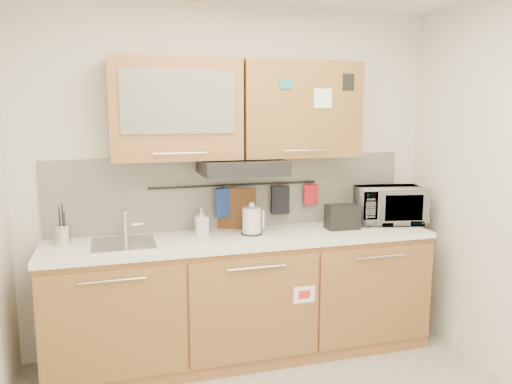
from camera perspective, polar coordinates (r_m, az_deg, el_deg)
wall_back at (r=3.87m, az=-2.57°, el=1.49°), size 3.20×0.00×3.20m
base_cabinet at (r=3.81m, az=-1.35°, el=-12.57°), size 2.80×0.64×0.88m
countertop at (r=3.65m, az=-1.37°, el=-5.36°), size 2.82×0.62×0.04m
backsplash at (r=3.87m, az=-2.52°, el=0.01°), size 2.80×0.02×0.56m
upper_cabinets at (r=3.66m, az=-2.04°, el=9.39°), size 1.82×0.37×0.70m
range_hood at (r=3.62m, az=-1.64°, el=2.87°), size 0.60×0.46×0.10m
sink at (r=3.55m, az=-14.87°, el=-5.69°), size 0.42×0.40×0.26m
utensil_rail at (r=3.83m, az=-2.39°, el=0.81°), size 1.30×0.02×0.02m
utensil_crock at (r=3.64m, az=-21.16°, el=-4.53°), size 0.14×0.14×0.28m
kettle at (r=3.68m, az=-0.48°, el=-3.40°), size 0.17×0.16×0.24m
toaster at (r=3.91m, az=9.82°, el=-2.79°), size 0.25×0.16×0.19m
microwave at (r=4.19m, az=15.00°, el=-1.44°), size 0.59×0.46×0.29m
soap_bottle at (r=3.71m, az=-6.25°, el=-3.26°), size 0.09×0.09×0.20m
cutting_board at (r=3.85m, az=-2.43°, el=-2.50°), size 0.31×0.15×0.40m
oven_mitt at (r=3.81m, az=-3.78°, el=-1.22°), size 0.13×0.08×0.22m
dark_pouch at (r=3.94m, az=2.78°, el=-0.90°), size 0.14×0.05×0.22m
pot_holder at (r=4.02m, az=6.27°, el=-0.26°), size 0.13×0.04×0.16m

